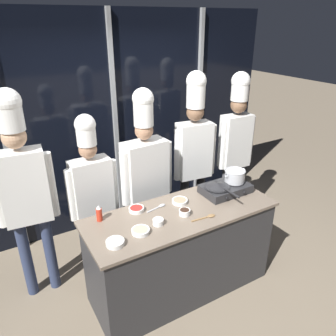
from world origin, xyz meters
name	(u,v)px	position (x,y,z in m)	size (l,w,h in m)	color
ground_plane	(180,286)	(0.00, 0.00, 0.00)	(24.00, 24.00, 0.00)	#7F705B
window_wall_back	(114,125)	(0.00, 1.59, 1.35)	(4.49, 0.09, 2.70)	black
demo_counter	(181,251)	(0.00, 0.00, 0.46)	(1.84, 0.70, 0.93)	#2D2D30
portable_stove	(225,188)	(0.59, 0.08, 0.97)	(0.50, 0.33, 0.10)	#28282B
frying_pan	(217,185)	(0.48, 0.08, 1.04)	(0.27, 0.46, 0.05)	#232326
stock_pot	(235,176)	(0.71, 0.08, 1.09)	(0.24, 0.21, 0.13)	#B7BABF
squeeze_bottle_chili	(99,213)	(-0.71, 0.24, 1.00)	(0.05, 0.05, 0.16)	red
prep_bowl_ginger	(141,231)	(-0.48, -0.11, 0.95)	(0.16, 0.16, 0.04)	white
prep_bowl_bean_sprouts	(115,242)	(-0.72, -0.15, 0.95)	(0.15, 0.15, 0.04)	white
prep_bowl_chicken	(158,221)	(-0.29, -0.07, 0.96)	(0.10, 0.10, 0.05)	white
prep_bowl_mushrooms	(180,201)	(0.07, 0.15, 0.95)	(0.16, 0.16, 0.04)	white
prep_bowl_bell_pepper	(136,209)	(-0.36, 0.22, 0.95)	(0.15, 0.15, 0.04)	white
prep_bowl_soy_glaze	(185,212)	(-0.01, -0.06, 0.96)	(0.11, 0.11, 0.05)	white
serving_spoon_slotted	(208,217)	(0.16, -0.20, 0.93)	(0.24, 0.06, 0.02)	olive
serving_spoon_solid	(159,207)	(-0.14, 0.17, 0.93)	(0.22, 0.07, 0.02)	#B2B5BA
chef_head	(23,182)	(-1.23, 0.69, 1.25)	(0.53, 0.25, 2.08)	#2D3856
chef_sous	(92,187)	(-0.62, 0.71, 1.03)	(0.52, 0.22, 1.78)	#4C4C51
chef_line	(145,170)	(-0.04, 0.65, 1.11)	(0.61, 0.28, 1.97)	#232326
chef_pastry	(194,146)	(0.65, 0.75, 1.22)	(0.53, 0.26, 2.07)	#232326
chef_apprentice	(236,137)	(1.26, 0.73, 1.22)	(0.50, 0.22, 2.02)	#4C4C51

